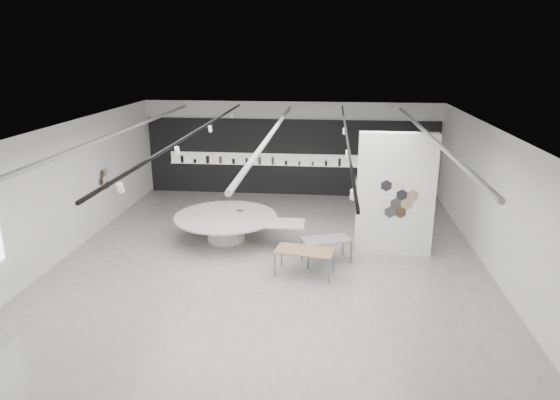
# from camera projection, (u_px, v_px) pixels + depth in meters

# --- Properties ---
(room) EXTENTS (12.02, 14.02, 3.82)m
(room) POSITION_uv_depth(u_px,v_px,m) (267.00, 192.00, 13.62)
(room) COLOR #9E9B95
(room) RESTS_ON ground
(back_wall_display) EXTENTS (11.80, 0.27, 3.10)m
(back_wall_display) POSITION_uv_depth(u_px,v_px,m) (289.00, 158.00, 20.37)
(back_wall_display) COLOR black
(back_wall_display) RESTS_ON ground
(partition_column) EXTENTS (2.20, 0.38, 3.60)m
(partition_column) POSITION_uv_depth(u_px,v_px,m) (395.00, 195.00, 14.30)
(partition_column) COLOR white
(partition_column) RESTS_ON ground
(display_island) EXTENTS (4.12, 3.23, 0.82)m
(display_island) POSITION_uv_depth(u_px,v_px,m) (228.00, 224.00, 15.66)
(display_island) COLOR white
(display_island) RESTS_ON ground
(sample_table_wood) EXTENTS (1.64, 1.01, 0.72)m
(sample_table_wood) POSITION_uv_depth(u_px,v_px,m) (305.00, 252.00, 13.21)
(sample_table_wood) COLOR #99724F
(sample_table_wood) RESTS_ON ground
(sample_table_stone) EXTENTS (1.50, 1.11, 0.69)m
(sample_table_stone) POSITION_uv_depth(u_px,v_px,m) (326.00, 241.00, 14.04)
(sample_table_stone) COLOR gray
(sample_table_stone) RESTS_ON ground
(kitchen_counter) EXTENTS (1.58, 0.67, 1.23)m
(kitchen_counter) POSITION_uv_depth(u_px,v_px,m) (374.00, 188.00, 19.97)
(kitchen_counter) COLOR white
(kitchen_counter) RESTS_ON ground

